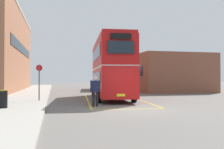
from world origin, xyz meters
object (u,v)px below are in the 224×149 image
at_px(double_decker_bus, 111,68).
at_px(pedestrian_boarding, 95,89).
at_px(litter_bin, 3,99).
at_px(single_deck_bus, 103,78).
at_px(bus_stop_sign, 39,79).

relative_size(double_decker_bus, pedestrian_boarding, 5.46).
bearing_deg(double_decker_bus, litter_bin, -140.47).
xyz_separation_m(single_deck_bus, pedestrian_boarding, (-4.50, -20.47, -0.58)).
height_order(pedestrian_boarding, bus_stop_sign, bus_stop_sign).
bearing_deg(single_deck_bus, bus_stop_sign, -114.59).
height_order(single_deck_bus, litter_bin, single_deck_bus).
bearing_deg(litter_bin, double_decker_bus, 39.53).
distance_m(pedestrian_boarding, bus_stop_sign, 4.73).
distance_m(pedestrian_boarding, litter_bin, 5.03).
relative_size(single_deck_bus, bus_stop_sign, 3.98).
relative_size(litter_bin, bus_stop_sign, 0.38).
bearing_deg(pedestrian_boarding, litter_bin, -171.24).
height_order(double_decker_bus, bus_stop_sign, double_decker_bus).
distance_m(litter_bin, bus_stop_sign, 4.44).
height_order(litter_bin, bus_stop_sign, bus_stop_sign).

